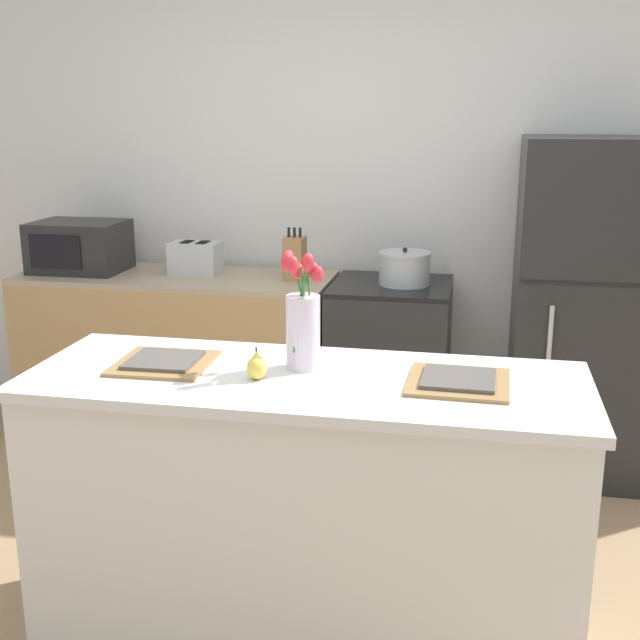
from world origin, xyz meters
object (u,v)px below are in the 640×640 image
refrigerator (585,310)px  cooking_pot (404,268)px  pear_figurine (257,367)px  plate_setting_right (458,381)px  microwave (80,246)px  stove_range (390,370)px  toaster (196,258)px  plate_setting_left (164,362)px  flower_vase (303,322)px  knife_block (295,258)px

refrigerator → cooking_pot: size_ratio=6.28×
pear_figurine → cooking_pot: cooking_pot is taller
plate_setting_right → microwave: 2.62m
stove_range → pear_figurine: pear_figurine is taller
pear_figurine → toaster: (-0.82, 1.71, 0.01)m
toaster → microwave: bearing=-175.6°
plate_setting_left → plate_setting_right: size_ratio=1.00×
microwave → flower_vase: bearing=-43.9°
stove_range → microwave: (-1.70, -0.00, 0.59)m
stove_range → toaster: bearing=177.4°
microwave → cooking_pot: bearing=-0.1°
microwave → refrigerator: bearing=0.0°
stove_range → toaster: (-1.06, 0.05, 0.55)m
stove_range → flower_vase: size_ratio=2.37×
pear_figurine → plate_setting_right: size_ratio=0.33×
plate_setting_left → plate_setting_right: 0.97m
pear_figurine → knife_block: size_ratio=0.39×
plate_setting_left → microwave: microwave is taller
plate_setting_right → microwave: microwave is taller
refrigerator → flower_vase: bearing=-125.2°
plate_setting_left → toaster: size_ratio=1.13×
pear_figurine → toaster: bearing=115.6°
flower_vase → toaster: size_ratio=1.38×
toaster → knife_block: bearing=-3.8°
flower_vase → plate_setting_right: 0.53m
flower_vase → toaster: bearing=120.8°
flower_vase → stove_range: bearing=85.4°
stove_range → pear_figurine: bearing=-98.3°
plate_setting_right → toaster: toaster is taller
flower_vase → pear_figurine: flower_vase is taller
cooking_pot → knife_block: 0.57m
flower_vase → toaster: (-0.94, 1.57, -0.11)m
stove_range → microwave: 1.80m
cooking_pot → knife_block: (-0.57, 0.01, 0.03)m
plate_setting_right → cooking_pot: bearing=101.5°
toaster → cooking_pot: size_ratio=1.06×
pear_figurine → knife_block: (-0.27, 1.67, 0.03)m
flower_vase → pear_figurine: 0.22m
pear_figurine → plate_setting_right: pear_figurine is taller
microwave → stove_range: bearing=0.0°
pear_figurine → cooking_pot: bearing=79.6°
refrigerator → microwave: 2.66m
plate_setting_right → cooking_pot: (-0.32, 1.58, 0.04)m
stove_range → pear_figurine: size_ratio=8.71×
stove_range → knife_block: (-0.51, 0.01, 0.57)m
knife_block → flower_vase: bearing=-76.0°
plate_setting_left → toaster: 1.70m
stove_range → plate_setting_right: 1.70m
stove_range → flower_vase: (-0.12, -1.52, 0.65)m
pear_figurine → microwave: 2.21m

